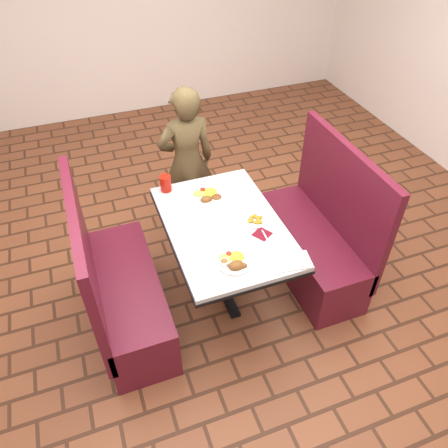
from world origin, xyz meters
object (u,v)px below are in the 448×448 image
Objects in this scene: dining_table at (224,234)px; diner_person at (187,162)px; booth_bench_left at (122,292)px; far_dinner_plate at (208,194)px; booth_bench_right at (315,240)px; near_dinner_plate at (234,260)px; red_tumbler at (166,183)px; plantain_plate at (255,220)px.

dining_table is 0.88× the size of diner_person.
booth_bench_left reaches higher than far_dinner_plate.
booth_bench_right is at bearing 0.00° from booth_bench_left.
diner_person is 5.70× the size of near_dinner_plate.
booth_bench_left is 9.27× the size of red_tumbler.
booth_bench_left is 1.11m from plantain_plate.
near_dinner_plate is at bearing -100.48° from dining_table.
diner_person is at bearing 102.22° from plantain_plate.
dining_table is at bearing 88.36° from diner_person.
far_dinner_plate is at bearing 120.43° from plantain_plate.
booth_bench_right is 9.27× the size of red_tumbler.
diner_person is 1.34m from near_dinner_plate.
near_dinner_plate is at bearing -130.82° from plantain_plate.
booth_bench_left and booth_bench_right have the same top height.
dining_table is at bearing -88.80° from far_dinner_plate.
dining_table is 4.49× the size of far_dinner_plate.
booth_bench_left is 4.95× the size of near_dinner_plate.
far_dinner_plate is 1.56× the size of plantain_plate.
plantain_plate is at bearing -2.66° from booth_bench_left.
far_dinner_plate reaches higher than dining_table.
far_dinner_plate is (-0.81, 0.34, 0.45)m from booth_bench_right.
far_dinner_plate is (-0.01, 0.34, 0.12)m from dining_table.
diner_person reaches higher than dining_table.
red_tumbler reaches higher than near_dinner_plate.
near_dinner_plate is at bearing -76.96° from red_tumbler.
booth_bench_right is at bearing -22.80° from far_dinner_plate.
plantain_plate is at bearing -49.21° from red_tumbler.
diner_person is 0.52m from red_tumbler.
plantain_plate is (0.29, 0.34, -0.02)m from near_dinner_plate.
diner_person reaches higher than booth_bench_right.
booth_bench_right is at bearing -26.36° from red_tumbler.
near_dinner_plate reaches higher than far_dinner_plate.
diner_person reaches higher than far_dinner_plate.
booth_bench_right is (1.60, 0.00, 0.00)m from booth_bench_left.
booth_bench_right is 1.05m from near_dinner_plate.
far_dinner_plate is at bearing 157.20° from booth_bench_right.
dining_table is at bearing 180.00° from booth_bench_right.
dining_table is 0.36m from far_dinner_plate.
booth_bench_right is 1.30m from red_tumbler.
diner_person is 5.12× the size of far_dinner_plate.
dining_table is at bearing 167.84° from plantain_plate.
booth_bench_left is 1.60m from booth_bench_right.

